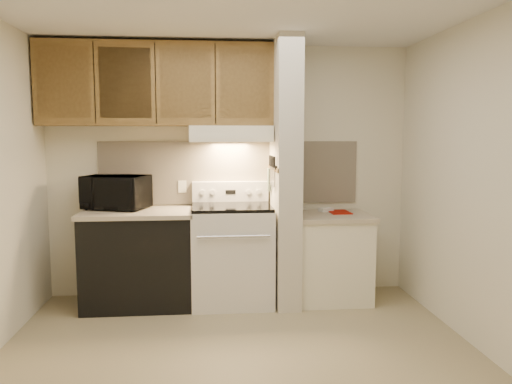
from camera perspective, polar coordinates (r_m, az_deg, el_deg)
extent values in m
plane|color=tan|center=(3.89, -1.90, -17.96)|extent=(3.60, 3.60, 0.00)
plane|color=white|center=(3.65, -2.06, 20.58)|extent=(3.60, 3.60, 0.00)
cube|color=beige|center=(5.05, -2.98, 2.39)|extent=(3.60, 2.50, 0.02)
cube|color=beige|center=(4.08, 24.14, 0.85)|extent=(0.02, 3.00, 2.50)
cube|color=beige|center=(5.04, -2.98, 2.21)|extent=(2.60, 0.02, 0.63)
cube|color=silver|center=(4.84, -2.76, -7.28)|extent=(0.76, 0.65, 0.92)
cube|color=black|center=(4.52, -2.57, -7.75)|extent=(0.50, 0.01, 0.30)
cylinder|color=silver|center=(4.43, -2.56, -5.11)|extent=(0.65, 0.02, 0.02)
cube|color=black|center=(4.74, -2.79, -1.70)|extent=(0.74, 0.64, 0.03)
cube|color=silver|center=(5.01, -2.94, 0.06)|extent=(0.76, 0.08, 0.20)
cube|color=black|center=(4.97, -2.92, 0.01)|extent=(0.10, 0.01, 0.04)
cylinder|color=silver|center=(4.96, -6.15, -0.03)|extent=(0.05, 0.02, 0.05)
cylinder|color=silver|center=(4.96, -5.00, -0.02)|extent=(0.05, 0.02, 0.05)
cylinder|color=silver|center=(4.98, -0.85, 0.03)|extent=(0.05, 0.02, 0.05)
cylinder|color=silver|center=(4.99, 0.30, 0.04)|extent=(0.05, 0.02, 0.05)
cube|color=black|center=(4.89, -13.20, -7.59)|extent=(1.00, 0.63, 0.87)
cube|color=#B9AA90|center=(4.80, -13.34, -2.31)|extent=(1.04, 0.67, 0.04)
cube|color=black|center=(5.05, -16.97, -1.68)|extent=(0.21, 0.09, 0.01)
cylinder|color=#286C6B|center=(5.07, -16.94, -1.19)|extent=(0.11, 0.11, 0.10)
cube|color=white|center=(5.04, -8.42, 0.61)|extent=(0.08, 0.01, 0.12)
imported|color=black|center=(4.95, -15.70, -0.02)|extent=(0.67, 0.55, 0.32)
cube|color=beige|center=(4.75, 3.35, 2.13)|extent=(0.22, 0.70, 2.50)
cube|color=brown|center=(4.73, 1.96, 2.73)|extent=(0.01, 0.70, 0.04)
cube|color=black|center=(4.68, 1.97, 2.93)|extent=(0.02, 0.42, 0.04)
cube|color=silver|center=(4.53, 2.07, 1.54)|extent=(0.01, 0.03, 0.16)
cylinder|color=black|center=(4.51, 2.10, 3.43)|extent=(0.02, 0.02, 0.10)
cube|color=silver|center=(4.62, 1.93, 1.51)|extent=(0.01, 0.04, 0.18)
cylinder|color=black|center=(4.59, 1.97, 3.48)|extent=(0.02, 0.02, 0.10)
cube|color=silver|center=(4.68, 1.84, 1.45)|extent=(0.01, 0.04, 0.20)
cylinder|color=black|center=(4.68, 1.83, 3.54)|extent=(0.02, 0.02, 0.10)
cube|color=silver|center=(4.77, 1.70, 1.79)|extent=(0.01, 0.04, 0.16)
cylinder|color=black|center=(4.75, 1.72, 3.58)|extent=(0.02, 0.02, 0.10)
cube|color=silver|center=(4.84, 1.60, 1.74)|extent=(0.01, 0.04, 0.18)
cylinder|color=black|center=(4.83, 1.61, 3.63)|extent=(0.02, 0.02, 0.10)
cube|color=#61705C|center=(4.91, 1.52, 1.44)|extent=(0.03, 0.09, 0.22)
cube|color=white|center=(4.98, 8.57, -7.59)|extent=(0.70, 0.60, 0.81)
cube|color=#B9AA90|center=(4.89, 8.65, -2.76)|extent=(0.74, 0.64, 0.04)
cube|color=#981105|center=(5.01, 9.49, -2.27)|extent=(0.20, 0.27, 0.01)
cube|color=white|center=(5.06, 7.99, -2.02)|extent=(0.16, 0.13, 0.04)
cube|color=white|center=(4.82, -2.90, 6.66)|extent=(0.78, 0.44, 0.15)
cube|color=white|center=(4.61, -2.78, 6.10)|extent=(0.78, 0.04, 0.06)
cube|color=brown|center=(4.91, -11.21, 11.92)|extent=(2.18, 0.33, 0.77)
cube|color=brown|center=(4.90, -21.16, 11.62)|extent=(0.46, 0.01, 0.63)
cube|color=black|center=(4.83, -17.99, 11.81)|extent=(0.01, 0.01, 0.73)
cube|color=brown|center=(4.78, -14.73, 11.97)|extent=(0.46, 0.01, 0.63)
cube|color=black|center=(4.75, -11.41, 12.10)|extent=(0.01, 0.01, 0.73)
cube|color=brown|center=(4.73, -8.05, 12.19)|extent=(0.46, 0.01, 0.63)
cube|color=black|center=(4.72, -4.67, 12.23)|extent=(0.01, 0.01, 0.73)
cube|color=brown|center=(4.74, -1.30, 12.24)|extent=(0.46, 0.01, 0.63)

